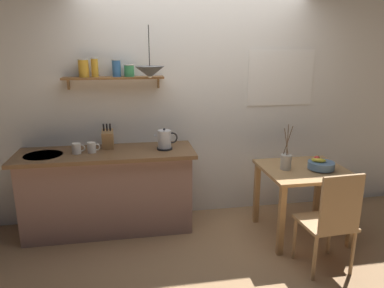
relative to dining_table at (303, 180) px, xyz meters
name	(u,v)px	position (x,y,z in m)	size (l,w,h in m)	color
ground_plane	(205,235)	(-1.01, 0.14, -0.62)	(14.00, 14.00, 0.00)	#A87F56
back_wall	(212,100)	(-0.80, 0.79, 0.74)	(6.80, 0.11, 2.70)	white
kitchen_counter	(109,190)	(-2.01, 0.46, -0.16)	(1.83, 0.63, 0.90)	gray
wall_shelf	(109,73)	(-1.94, 0.63, 1.07)	(1.04, 0.20, 0.33)	brown
dining_table	(303,180)	(0.00, 0.00, 0.00)	(0.84, 0.78, 0.74)	tan
dining_chair_near	(332,218)	(-0.07, -0.67, -0.09)	(0.45, 0.43, 0.95)	tan
fruit_bowl	(320,164)	(0.14, -0.06, 0.18)	(0.26, 0.26, 0.14)	#51759E
twig_vase	(286,161)	(-0.20, 0.01, 0.21)	(0.11, 0.11, 0.47)	#B7B2A8
electric_kettle	(165,140)	(-1.39, 0.42, 0.38)	(0.25, 0.17, 0.23)	black
knife_block	(108,139)	(-1.99, 0.55, 0.39)	(0.12, 0.17, 0.28)	tan
coffee_mug_by_sink	(77,148)	(-2.29, 0.41, 0.34)	(0.13, 0.09, 0.11)	white
coffee_mug_spare	(92,147)	(-2.14, 0.42, 0.34)	(0.13, 0.08, 0.11)	white
pendant_lamp	(150,72)	(-1.53, 0.36, 1.09)	(0.29, 0.29, 0.50)	black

